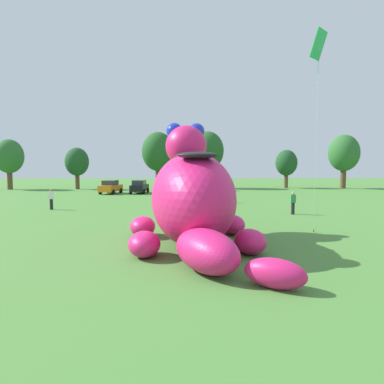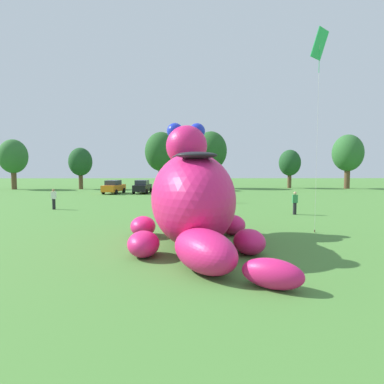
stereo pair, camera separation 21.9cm
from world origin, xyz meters
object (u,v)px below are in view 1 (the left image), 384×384
Objects in this scene: spectator_mid_field at (293,203)px; tethered_flying_kite at (319,48)px; car_yellow at (163,187)px; car_green at (194,187)px; car_black at (139,187)px; giant_inflatable_creature at (193,197)px; spectator_near_inflatable at (51,199)px; spectator_by_cars at (224,194)px; car_orange at (111,187)px.

spectator_mid_field is 11.49m from tethered_flying_kite.
spectator_mid_field is (10.83, -19.75, -0.01)m from car_yellow.
car_green reaches higher than spectator_mid_field.
car_yellow is at bearing -1.73° from car_black.
giant_inflatable_creature is at bearing -157.29° from tethered_flying_kite.
spectator_near_inflatable is at bearing -126.80° from car_green.
giant_inflatable_creature reaches higher than spectator_by_cars.
car_green is 2.54× the size of spectator_mid_field.
giant_inflatable_creature is 29.59m from car_green.
car_orange is 6.70m from car_yellow.
tethered_flying_kite is (5.82, -26.72, 9.03)m from car_green.
spectator_mid_field is (19.12, -3.25, 0.00)m from spectator_near_inflatable.
spectator_near_inflatable is (-1.60, -16.14, -0.01)m from car_orange.
car_orange is 17.33m from spectator_by_cars.
spectator_by_cars is (14.87, 4.99, 0.00)m from spectator_near_inflatable.
car_yellow and car_green have the same top height.
car_yellow is 29.91m from tethered_flying_kite.
car_orange is 2.55× the size of spectator_mid_field.
giant_inflatable_creature is 2.71× the size of car_black.
car_black and car_yellow have the same top height.
spectator_mid_field is (6.82, -19.70, -0.01)m from car_green.
tethered_flying_kite is at bearing -29.55° from spectator_near_inflatable.
car_orange is 2.55× the size of spectator_near_inflatable.
car_green is (0.92, 29.55, -1.34)m from giant_inflatable_creature.
tethered_flying_kite is (3.26, -15.27, 9.04)m from spectator_by_cars.
spectator_near_inflatable is 15.68m from spectator_by_cars.
spectator_near_inflatable is 1.00× the size of spectator_by_cars.
car_black is (3.62, 0.44, 0.00)m from car_orange.
spectator_mid_field is (7.74, 9.84, -1.35)m from giant_inflatable_creature.
car_yellow reaches higher than spectator_by_cars.
car_black is 7.09m from car_green.
car_green is at bearing -0.70° from car_yellow.
car_green reaches higher than spectator_by_cars.
car_orange is at bearing 108.50° from giant_inflatable_creature.
spectator_by_cars is at bearing -40.04° from car_orange.
car_yellow is at bearing 119.75° from spectator_by_cars.
car_black is at bearing 7.00° from car_orange.
spectator_near_inflatable is 0.16× the size of tethered_flying_kite.
giant_inflatable_creature is 18.47m from spectator_by_cars.
car_black and car_green have the same top height.
car_orange reaches higher than spectator_near_inflatable.
giant_inflatable_creature reaches higher than car_yellow.
car_green is at bearing 102.60° from spectator_by_cars.
car_orange is at bearing 122.03° from tethered_flying_kite.
spectator_by_cars is 0.16× the size of tethered_flying_kite.
car_yellow is (3.07, -0.09, 0.00)m from car_black.
spectator_near_inflatable and spectator_mid_field have the same top height.
tethered_flying_kite reaches higher than spectator_near_inflatable.
giant_inflatable_creature is at bearing -84.04° from car_yellow.
car_orange is 1.00× the size of car_green.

